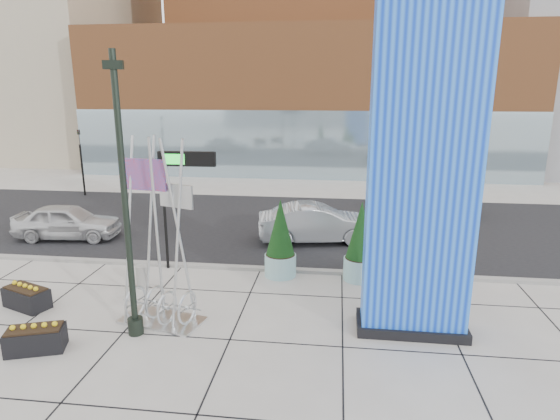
# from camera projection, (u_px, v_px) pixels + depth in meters

# --- Properties ---
(ground) EXTENTS (160.00, 160.00, 0.00)m
(ground) POSITION_uv_depth(u_px,v_px,m) (204.00, 320.00, 13.59)
(ground) COLOR #9E9991
(ground) RESTS_ON ground
(street_asphalt) EXTENTS (80.00, 12.00, 0.02)m
(street_asphalt) POSITION_uv_depth(u_px,v_px,m) (260.00, 224.00, 23.19)
(street_asphalt) COLOR black
(street_asphalt) RESTS_ON ground
(curb_edge) EXTENTS (80.00, 0.30, 0.12)m
(curb_edge) POSITION_uv_depth(u_px,v_px,m) (234.00, 267.00, 17.42)
(curb_edge) COLOR gray
(curb_edge) RESTS_ON ground
(tower_podium) EXTENTS (34.00, 10.00, 11.00)m
(tower_podium) POSITION_uv_depth(u_px,v_px,m) (306.00, 101.00, 38.02)
(tower_podium) COLOR #A35C2F
(tower_podium) RESTS_ON ground
(tower_glass_front) EXTENTS (34.00, 0.60, 5.00)m
(tower_glass_front) POSITION_uv_depth(u_px,v_px,m) (301.00, 145.00, 34.17)
(tower_glass_front) COLOR #8CA5B2
(tower_glass_front) RESTS_ON ground
(blue_pylon) EXTENTS (2.97, 1.34, 9.86)m
(blue_pylon) POSITION_uv_depth(u_px,v_px,m) (423.00, 160.00, 11.82)
(blue_pylon) COLOR #0E39D2
(blue_pylon) RESTS_ON ground
(lamp_post) EXTENTS (0.50, 0.41, 7.44)m
(lamp_post) POSITION_uv_depth(u_px,v_px,m) (127.00, 227.00, 12.07)
(lamp_post) COLOR black
(lamp_post) RESTS_ON ground
(public_art_sculpture) EXTENTS (2.57, 1.70, 5.35)m
(public_art_sculpture) POSITION_uv_depth(u_px,v_px,m) (160.00, 276.00, 13.17)
(public_art_sculpture) COLOR silver
(public_art_sculpture) RESTS_ON ground
(concrete_bollard) EXTENTS (0.39, 0.39, 0.77)m
(concrete_bollard) POSITION_uv_depth(u_px,v_px,m) (142.00, 277.00, 15.74)
(concrete_bollard) COLOR gray
(concrete_bollard) RESTS_ON ground
(overhead_street_sign) EXTENTS (2.07, 0.24, 4.38)m
(overhead_street_sign) POSITION_uv_depth(u_px,v_px,m) (182.00, 169.00, 16.50)
(overhead_street_sign) COLOR black
(overhead_street_sign) RESTS_ON ground
(round_planter_east) EXTENTS (1.13, 1.13, 2.82)m
(round_planter_east) POSITION_uv_depth(u_px,v_px,m) (361.00, 243.00, 16.17)
(round_planter_east) COLOR #9ACED0
(round_planter_east) RESTS_ON ground
(round_planter_mid) EXTENTS (0.88, 0.88, 2.20)m
(round_planter_mid) POSITION_uv_depth(u_px,v_px,m) (378.00, 252.00, 16.17)
(round_planter_mid) COLOR #9ACED0
(round_planter_mid) RESTS_ON ground
(round_planter_west) EXTENTS (1.13, 1.13, 2.82)m
(round_planter_west) POSITION_uv_depth(u_px,v_px,m) (280.00, 240.00, 16.50)
(round_planter_west) COLOR #9ACED0
(round_planter_west) RESTS_ON ground
(box_planter_north) EXTENTS (1.58, 1.16, 0.78)m
(box_planter_north) POSITION_uv_depth(u_px,v_px,m) (27.00, 296.00, 14.29)
(box_planter_north) COLOR black
(box_planter_north) RESTS_ON ground
(box_planter_south) EXTENTS (1.54, 1.10, 0.76)m
(box_planter_south) POSITION_uv_depth(u_px,v_px,m) (36.00, 338.00, 11.92)
(box_planter_south) COLOR black
(box_planter_south) RESTS_ON ground
(car_white_west) EXTENTS (4.70, 2.27, 1.55)m
(car_white_west) POSITION_uv_depth(u_px,v_px,m) (67.00, 222.00, 20.78)
(car_white_west) COLOR silver
(car_white_west) RESTS_ON ground
(car_silver_mid) EXTENTS (5.28, 2.71, 1.66)m
(car_silver_mid) POSITION_uv_depth(u_px,v_px,m) (317.00, 224.00, 20.30)
(car_silver_mid) COLOR #9A9CA1
(car_silver_mid) RESTS_ON ground
(car_dark_east) EXTENTS (4.91, 2.65, 1.35)m
(car_dark_east) POSITION_uv_depth(u_px,v_px,m) (423.00, 202.00, 24.93)
(car_dark_east) COLOR black
(car_dark_east) RESTS_ON ground
(traffic_signal) EXTENTS (0.15, 0.18, 4.10)m
(traffic_signal) POSITION_uv_depth(u_px,v_px,m) (81.00, 159.00, 28.85)
(traffic_signal) COLOR black
(traffic_signal) RESTS_ON ground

